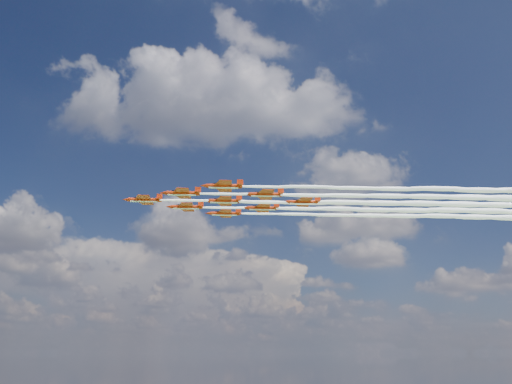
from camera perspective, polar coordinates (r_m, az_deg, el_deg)
jet_lead at (r=139.71m, az=6.56°, el=-1.17°), size 100.31×15.65×2.68m
jet_row2_port at (r=135.87m, az=11.57°, el=-0.43°), size 100.31×15.65×2.68m
jet_row2_starb at (r=147.93m, az=10.37°, el=-1.95°), size 100.31×15.65×2.68m
jet_row3_port at (r=133.15m, az=16.81°, el=0.35°), size 100.31×15.65×2.68m
jet_row3_centre at (r=144.86m, az=15.16°, el=-1.26°), size 100.31×15.65×2.68m
jet_row3_starb at (r=156.76m, az=13.76°, el=-2.63°), size 100.31×15.65×2.68m
jet_row4_port at (r=142.86m, az=20.12°, el=-0.54°), size 100.31×15.65×2.68m
jet_row4_starb at (r=154.37m, az=18.33°, el=-1.99°), size 100.31×15.65×2.68m
jet_tail at (r=153.01m, az=23.01°, el=-1.32°), size 100.31×15.65×2.68m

